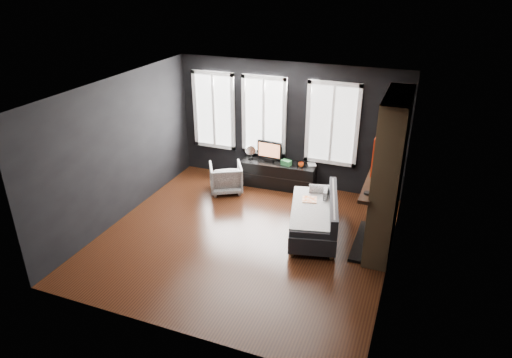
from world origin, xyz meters
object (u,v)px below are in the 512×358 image
at_px(monitor, 270,150).
at_px(mantel_vase, 376,165).
at_px(sofa, 314,214).
at_px(book, 308,160).
at_px(media_console, 279,174).
at_px(armchair, 226,176).
at_px(mug, 301,164).

distance_m(monitor, mantel_vase, 2.73).
relative_size(sofa, monitor, 3.09).
bearing_deg(mantel_vase, book, 139.80).
xyz_separation_m(sofa, media_console, (-1.22, 1.64, -0.10)).
relative_size(sofa, book, 7.51).
xyz_separation_m(sofa, monitor, (-1.44, 1.67, 0.44)).
bearing_deg(media_console, mantel_vase, -31.35).
distance_m(sofa, book, 1.88).
xyz_separation_m(media_console, mantel_vase, (2.17, -1.19, 1.04)).
bearing_deg(media_console, monitor, 170.18).
height_order(armchair, mantel_vase, mantel_vase).
xyz_separation_m(sofa, book, (-0.60, 1.76, 0.30)).
xyz_separation_m(armchair, mug, (1.49, 0.60, 0.28)).
xyz_separation_m(media_console, mug, (0.51, -0.04, 0.34)).
bearing_deg(armchair, book, 175.69).
bearing_deg(sofa, mantel_vase, 12.04).
bearing_deg(mug, monitor, 174.38).
distance_m(monitor, mug, 0.77).
height_order(sofa, monitor, monitor).
bearing_deg(monitor, book, 9.15).
bearing_deg(mantel_vase, sofa, -154.65).
height_order(mug, mantel_vase, mantel_vase).
relative_size(armchair, mug, 5.57).
bearing_deg(book, mug, -124.04).
height_order(media_console, mug, mug).
relative_size(media_console, mug, 13.29).
xyz_separation_m(sofa, mantel_vase, (0.95, 0.45, 0.94)).
distance_m(armchair, monitor, 1.12).
xyz_separation_m(armchair, book, (1.60, 0.76, 0.34)).
height_order(armchair, media_console, armchair).
bearing_deg(monitor, mug, -2.41).
distance_m(media_console, monitor, 0.58).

